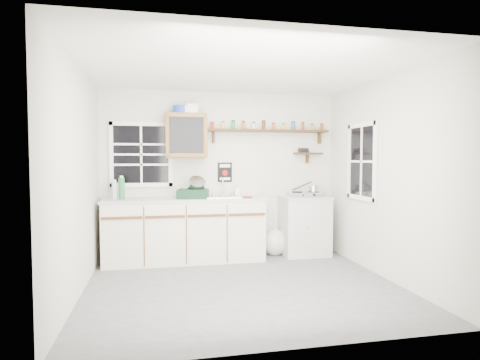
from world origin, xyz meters
The scene contains 18 objects.
room centered at (0.00, 0.00, 1.25)m, with size 3.64×3.24×2.54m.
main_cabinet centered at (-0.58, 1.30, 0.46)m, with size 2.31×0.63×0.92m.
right_cabinet centered at (1.25, 1.32, 0.46)m, with size 0.73×0.57×0.91m.
sink centered at (-0.05, 1.30, 0.93)m, with size 0.52×0.44×0.29m.
upper_cabinet centered at (-0.55, 1.44, 1.82)m, with size 0.60×0.32×0.65m.
upper_cabinet_clutter centered at (-0.56, 1.44, 2.21)m, with size 0.36×0.24×0.14m.
spice_shelf centered at (0.72, 1.51, 1.93)m, with size 1.91×0.18×0.35m.
secondary_shelf centered at (1.36, 1.52, 1.58)m, with size 0.45×0.16×0.24m.
warning_sign centered at (0.05, 1.59, 1.28)m, with size 0.22×0.02×0.30m.
window_back centered at (-1.20, 1.59, 1.55)m, with size 0.93×0.03×0.98m.
window_right centered at (1.79, 0.55, 1.45)m, with size 0.03×0.78×1.08m.
water_bottles centered at (-1.50, 1.32, 1.06)m, with size 0.18×0.13×0.33m.
dish_rack centered at (-0.45, 1.25, 1.02)m, with size 0.49×0.41×0.32m.
soap_bottle centered at (0.23, 1.44, 1.01)m, with size 0.08×0.08×0.18m, color silver.
rag centered at (0.31, 1.15, 0.93)m, with size 0.13×0.12×0.02m, color maroon.
hotplate centered at (1.26, 1.30, 0.95)m, with size 0.55×0.33×0.08m.
saucepan centered at (1.38, 1.31, 1.03)m, with size 0.37×0.25×0.17m.
trash_bag centered at (0.80, 1.40, 0.20)m, with size 0.40×0.36×0.46m.
Camera 1 is at (-0.96, -4.50, 1.48)m, focal length 30.00 mm.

